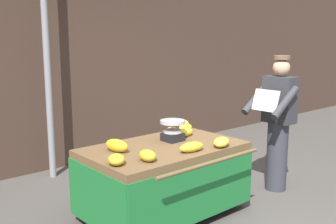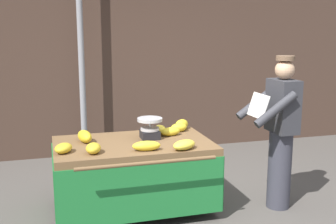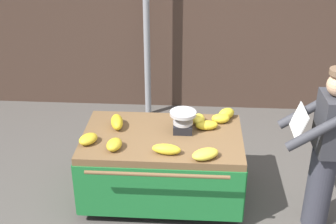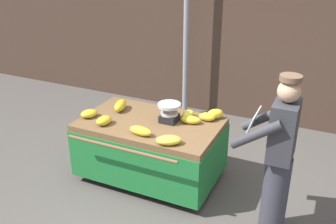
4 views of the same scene
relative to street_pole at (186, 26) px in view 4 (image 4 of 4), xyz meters
The scene contains 15 objects.
ground_plane 3.05m from the street_pole, 68.98° to the right, with size 60.00×60.00×0.00m, color #514C47.
back_wall 1.05m from the street_pole, 24.67° to the left, with size 16.00×0.24×3.47m, color #473328.
street_pole is the anchor object (origin of this frame).
banana_cart 2.25m from the street_pole, 79.66° to the right, with size 1.71×1.24×0.79m.
weighing_scale 2.08m from the street_pole, 73.06° to the right, with size 0.28×0.28×0.23m.
banana_bunch_0 1.98m from the street_pole, 94.29° to the right, with size 0.13×0.28×0.13m, color gold.
banana_bunch_1 1.99m from the street_pole, 66.43° to the right, with size 0.13×0.21×0.10m, color yellow.
banana_bunch_2 2.34m from the street_pole, 99.74° to the right, with size 0.16×0.22×0.10m, color gold.
banana_bunch_3 2.13m from the street_pole, 65.56° to the right, with size 0.12×0.24×0.10m, color yellow.
banana_bunch_4 2.40m from the street_pole, 92.34° to the right, with size 0.15×0.21×0.10m, color gold.
banana_bunch_5 2.02m from the street_pole, 56.18° to the right, with size 0.13×0.21×0.12m, color yellow.
banana_bunch_6 2.64m from the street_pole, 71.41° to the right, with size 0.16×0.28×0.10m, color yellow.
banana_bunch_7 2.06m from the street_pole, 59.46° to the right, with size 0.13×0.20×0.10m, color yellow.
banana_bunch_8 2.49m from the street_pole, 79.59° to the right, with size 0.12×0.29×0.10m, color yellow.
vendor_person 3.12m from the street_pole, 50.17° to the right, with size 0.58×0.51×1.71m.
Camera 4 is at (1.40, -3.25, 2.79)m, focal length 40.96 mm.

